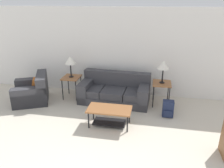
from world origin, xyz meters
TOP-DOWN VIEW (x-y plane):
  - wall_back at (0.00, 4.77)m, footprint 8.76×0.06m
  - couch at (-0.03, 4.11)m, footprint 2.01×1.03m
  - armchair at (-2.37, 3.68)m, footprint 1.27×1.32m
  - coffee_table at (0.08, 2.79)m, footprint 1.01×0.53m
  - side_table_left at (-1.34, 4.13)m, footprint 0.49×0.55m
  - side_table_right at (1.28, 4.13)m, footprint 0.49×0.55m
  - table_lamp_left at (-1.34, 4.13)m, footprint 0.32×0.32m
  - table_lamp_right at (1.28, 4.13)m, footprint 0.32×0.32m
  - backpack at (1.45, 3.48)m, footprint 0.27×0.27m

SIDE VIEW (x-z plane):
  - backpack at x=1.45m, z-range -0.01..0.42m
  - armchair at x=-2.37m, z-range -0.11..0.69m
  - couch at x=-0.03m, z-range -0.12..0.70m
  - coffee_table at x=0.08m, z-range 0.10..0.54m
  - side_table_left at x=-1.34m, z-range 0.26..0.91m
  - side_table_right at x=1.28m, z-range 0.26..0.91m
  - table_lamp_left at x=-1.34m, z-range 0.84..1.46m
  - table_lamp_right at x=1.28m, z-range 0.84..1.46m
  - wall_back at x=0.00m, z-range 0.00..2.60m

